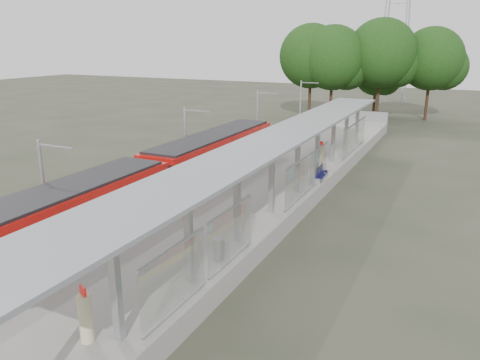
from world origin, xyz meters
name	(u,v)px	position (x,y,z in m)	size (l,w,h in m)	color
trackbed	(217,183)	(-4.50, 20.00, 0.12)	(3.00, 70.00, 0.24)	#59544C
platform	(277,186)	(0.00, 20.00, 0.50)	(6.00, 50.00, 1.00)	gray
tactile_strip	(242,174)	(-2.55, 20.00, 1.01)	(0.60, 50.00, 0.02)	gold
end_fence	(360,116)	(0.00, 44.95, 1.60)	(6.00, 0.10, 1.20)	#9EA0A5
train	(151,184)	(-4.50, 12.57, 2.05)	(2.74, 27.60, 3.62)	black
canopy	(281,144)	(1.61, 16.19, 4.20)	(3.27, 38.00, 3.66)	#9EA0A5
tree_cluster	(365,58)	(-1.45, 52.45, 7.62)	(21.32, 13.39, 12.34)	#382316
catenary_masts	(187,144)	(-6.22, 19.00, 2.91)	(2.08, 48.16, 5.40)	#9EA0A5
bench_mid	(319,173)	(2.61, 20.44, 1.56)	(0.78, 1.61, 1.06)	#0E0D43
bench_far	(322,172)	(2.62, 21.15, 1.49)	(0.55, 1.40, 0.93)	#0E0D43
info_pillar_near	(86,318)	(1.21, 1.51, 1.78)	(0.41, 0.41, 1.81)	#C5BC8F
info_pillar_far	(320,156)	(1.65, 23.93, 1.82)	(0.42, 0.42, 1.88)	#C5BC8F
litter_bin	(219,249)	(2.16, 7.97, 1.46)	(0.45, 0.45, 0.92)	#9EA0A5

